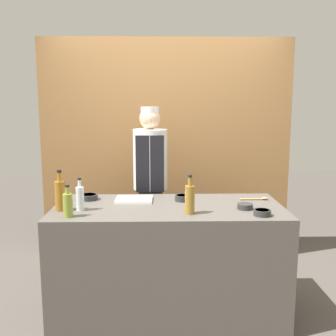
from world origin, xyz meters
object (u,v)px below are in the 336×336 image
(sauce_bowl_red, at_px, (262,212))
(chef_center, at_px, (150,186))
(wooden_spoon, at_px, (258,199))
(cutting_board, at_px, (134,199))
(sauce_bowl_brown, at_px, (245,206))
(bottle_amber, at_px, (60,195))
(sauce_bowl_green, at_px, (89,197))
(bottle_oil, at_px, (68,204))
(bottle_vinegar, at_px, (190,199))
(bottle_clear, at_px, (80,198))
(sauce_bowl_white, at_px, (183,198))

(sauce_bowl_red, height_order, chef_center, chef_center)
(wooden_spoon, bearing_deg, cutting_board, -179.94)
(sauce_bowl_brown, height_order, bottle_amber, bottle_amber)
(sauce_bowl_green, xyz_separation_m, bottle_amber, (-0.15, -0.34, 0.10))
(cutting_board, bearing_deg, bottle_amber, -151.48)
(cutting_board, height_order, bottle_oil, bottle_oil)
(sauce_bowl_green, xyz_separation_m, cutting_board, (0.39, -0.04, -0.02))
(sauce_bowl_green, distance_m, chef_center, 0.71)
(bottle_vinegar, bearing_deg, bottle_amber, 173.47)
(cutting_board, xyz_separation_m, chef_center, (0.13, 0.54, 0.00))
(sauce_bowl_green, height_order, chef_center, chef_center)
(bottle_clear, bearing_deg, chef_center, 58.22)
(sauce_bowl_red, height_order, bottle_clear, bottle_clear)
(sauce_bowl_green, height_order, bottle_amber, bottle_amber)
(cutting_board, height_order, wooden_spoon, wooden_spoon)
(bottle_clear, xyz_separation_m, chef_center, (0.52, 0.83, -0.09))
(bottle_amber, bearing_deg, sauce_bowl_green, 65.83)
(bottle_oil, bearing_deg, sauce_bowl_white, 28.12)
(sauce_bowl_white, xyz_separation_m, chef_center, (-0.28, 0.55, -0.01))
(sauce_bowl_brown, height_order, chef_center, chef_center)
(sauce_bowl_green, distance_m, sauce_bowl_white, 0.80)
(chef_center, bearing_deg, wooden_spoon, -30.17)
(sauce_bowl_red, bearing_deg, bottle_clear, 173.03)
(sauce_bowl_white, xyz_separation_m, cutting_board, (-0.41, 0.01, -0.02))
(bottle_amber, relative_size, bottle_clear, 1.24)
(sauce_bowl_brown, bearing_deg, sauce_bowl_red, -64.31)
(sauce_bowl_red, height_order, wooden_spoon, sauce_bowl_red)
(bottle_clear, bearing_deg, bottle_vinegar, -7.48)
(sauce_bowl_red, xyz_separation_m, wooden_spoon, (0.08, 0.47, -0.01))
(sauce_bowl_red, height_order, sauce_bowl_green, sauce_bowl_green)
(bottle_vinegar, distance_m, bottle_clear, 0.84)
(sauce_bowl_white, bearing_deg, bottle_vinegar, -85.59)
(sauce_bowl_brown, relative_size, sauce_bowl_green, 0.76)
(bottle_vinegar, relative_size, wooden_spoon, 1.24)
(sauce_bowl_red, distance_m, cutting_board, 1.07)
(bottle_amber, height_order, bottle_vinegar, bottle_amber)
(bottle_clear, bearing_deg, sauce_bowl_red, -6.97)
(sauce_bowl_green, xyz_separation_m, wooden_spoon, (1.44, -0.04, -0.01))
(bottle_clear, height_order, wooden_spoon, bottle_clear)
(wooden_spoon, relative_size, chef_center, 0.14)
(sauce_bowl_green, bearing_deg, bottle_oil, -95.96)
(sauce_bowl_white, bearing_deg, chef_center, 117.20)
(bottle_vinegar, height_order, wooden_spoon, bottle_vinegar)
(bottle_oil, relative_size, bottle_vinegar, 0.80)
(bottle_oil, xyz_separation_m, bottle_clear, (0.05, 0.17, 0.01))
(sauce_bowl_red, height_order, cutting_board, sauce_bowl_red)
(sauce_bowl_brown, relative_size, chef_center, 0.07)
(sauce_bowl_white, height_order, bottle_vinegar, bottle_vinegar)
(sauce_bowl_red, height_order, sauce_bowl_white, sauce_bowl_white)
(bottle_vinegar, bearing_deg, wooden_spoon, 33.84)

